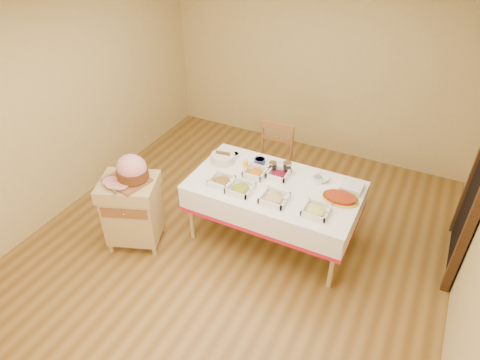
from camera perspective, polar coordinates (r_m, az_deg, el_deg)
name	(u,v)px	position (r m, az deg, el deg)	size (l,w,h in m)	color
room_shell	(237,148)	(4.17, -0.43, 4.32)	(5.00, 5.00, 5.00)	brown
dining_table	(274,196)	(4.69, 4.55, -2.20)	(1.82, 1.02, 0.76)	tan
butcher_cart	(132,208)	(4.85, -14.17, -3.69)	(0.74, 0.68, 0.85)	tan
dining_chair	(272,163)	(5.37, 4.28, 2.27)	(0.47, 0.45, 1.01)	brown
ham_on_board	(131,171)	(4.55, -14.32, 1.22)	(0.46, 0.44, 0.30)	brown
serving_dish_a	(221,181)	(4.58, -2.48, -0.12)	(0.24, 0.23, 0.10)	white
serving_dish_b	(240,189)	(4.46, 0.05, -1.16)	(0.25, 0.25, 0.10)	white
serving_dish_c	(274,199)	(4.34, 4.59, -2.48)	(0.26, 0.26, 0.11)	white
serving_dish_d	(316,211)	(4.25, 10.13, -4.03)	(0.25, 0.25, 0.09)	white
serving_dish_e	(255,173)	(4.70, 2.07, 0.97)	(0.24, 0.23, 0.11)	white
serving_dish_f	(278,174)	(4.70, 5.16, 0.77)	(0.23, 0.22, 0.11)	white
small_bowl_left	(235,155)	(5.01, -0.67, 3.34)	(0.11, 0.11, 0.05)	white
small_bowl_mid	(260,161)	(4.91, 2.66, 2.58)	(0.13, 0.13, 0.06)	navy
small_bowl_right	(318,179)	(4.68, 10.32, 0.16)	(0.12, 0.12, 0.06)	white
bowl_white_imported	(284,165)	(4.89, 5.88, 2.05)	(0.14, 0.14, 0.03)	white
bowl_small_imported	(322,178)	(4.71, 10.89, 0.21)	(0.16, 0.16, 0.05)	white
preserve_jar_left	(273,167)	(4.77, 4.39, 1.73)	(0.09, 0.09, 0.11)	silver
preserve_jar_right	(287,168)	(4.77, 6.27, 1.62)	(0.10, 0.10, 0.13)	silver
mustard_bottle	(246,166)	(4.73, 0.78, 1.92)	(0.06, 0.06, 0.18)	yellow
bread_basket	(223,158)	(4.92, -2.27, 2.97)	(0.28, 0.28, 0.12)	silver
plate_stack	(352,187)	(4.64, 14.70, -0.91)	(0.22, 0.22, 0.07)	white
brass_platter	(340,198)	(4.47, 13.23, -2.37)	(0.37, 0.26, 0.05)	gold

